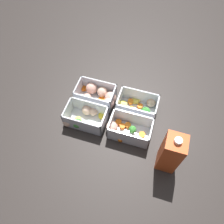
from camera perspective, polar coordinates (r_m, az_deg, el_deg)
name	(u,v)px	position (r m, az deg, el deg)	size (l,w,h in m)	color
ground_plane	(112,115)	(0.91, 0.00, -0.86)	(4.00, 4.00, 0.00)	#282321
container_near_left	(139,106)	(0.91, 7.19, 1.50)	(0.16, 0.11, 0.07)	silver
container_near_right	(98,96)	(0.93, -3.74, 4.32)	(0.19, 0.12, 0.07)	silver
container_far_left	(127,130)	(0.85, 3.87, -4.75)	(0.18, 0.10, 0.07)	silver
container_far_right	(84,117)	(0.88, -7.20, -1.35)	(0.17, 0.13, 0.07)	silver
juice_carton	(170,153)	(0.76, 15.02, -10.37)	(0.07, 0.07, 0.20)	#D14C1E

